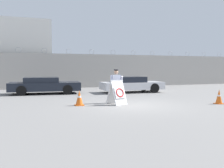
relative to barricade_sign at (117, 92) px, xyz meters
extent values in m
plane|color=gray|center=(0.59, -0.43, -0.59)|extent=(90.00, 90.00, 0.00)
cube|color=#ADA8A0|center=(0.59, 10.72, 0.91)|extent=(36.00, 0.30, 2.99)
torus|color=gray|center=(-4.59, 10.72, 2.62)|extent=(0.47, 0.03, 0.47)
torus|color=gray|center=(-2.52, 10.72, 2.62)|extent=(0.47, 0.03, 0.47)
torus|color=gray|center=(-0.44, 10.72, 2.62)|extent=(0.47, 0.03, 0.47)
torus|color=gray|center=(1.63, 10.72, 2.62)|extent=(0.47, 0.03, 0.47)
torus|color=gray|center=(3.70, 10.72, 2.62)|extent=(0.47, 0.03, 0.47)
torus|color=gray|center=(5.77, 10.72, 2.62)|extent=(0.47, 0.03, 0.47)
torus|color=gray|center=(7.84, 10.72, 2.62)|extent=(0.47, 0.03, 0.47)
torus|color=gray|center=(9.91, 10.72, 2.62)|extent=(0.47, 0.03, 0.47)
torus|color=gray|center=(11.98, 10.72, 2.62)|extent=(0.47, 0.03, 0.47)
torus|color=gray|center=(14.05, 10.72, 2.62)|extent=(0.47, 0.03, 0.47)
torus|color=gray|center=(16.12, 10.72, 2.62)|extent=(0.47, 0.03, 0.47)
cube|color=silver|center=(-5.75, 15.78, 2.48)|extent=(8.01, 7.63, 6.14)
cube|color=white|center=(0.04, -0.14, -0.02)|extent=(0.78, 0.61, 1.15)
cube|color=white|center=(-0.07, 0.25, -0.02)|extent=(0.78, 0.61, 1.15)
cube|color=white|center=(-0.02, 0.05, 0.57)|extent=(0.71, 0.26, 0.05)
cube|color=white|center=(0.05, -0.18, 0.00)|extent=(0.60, 0.35, 0.53)
torus|color=red|center=(0.06, -0.19, 0.00)|extent=(0.49, 0.32, 0.44)
cylinder|color=black|center=(0.07, 0.61, -0.19)|extent=(0.15, 0.15, 0.80)
cylinder|color=black|center=(0.25, 0.59, -0.19)|extent=(0.15, 0.15, 0.80)
cube|color=silver|center=(0.16, 0.60, 0.52)|extent=(0.44, 0.27, 0.62)
sphere|color=tan|center=(0.16, 0.60, 0.97)|extent=(0.22, 0.22, 0.22)
cylinder|color=silver|center=(-0.09, 0.63, 0.53)|extent=(0.09, 0.09, 0.58)
cylinder|color=silver|center=(0.41, 0.47, 0.51)|extent=(0.13, 0.34, 0.57)
cylinder|color=black|center=(0.16, 0.60, 1.08)|extent=(0.23, 0.23, 0.05)
cube|color=orange|center=(4.81, -1.50, -0.57)|extent=(0.37, 0.37, 0.03)
cone|color=orange|center=(4.81, -1.50, -0.22)|extent=(0.32, 0.32, 0.68)
cylinder|color=white|center=(4.81, -1.50, -0.18)|extent=(0.16, 0.16, 0.10)
cube|color=orange|center=(-1.81, 0.31, -0.57)|extent=(0.41, 0.41, 0.03)
cone|color=orange|center=(-1.81, 0.31, -0.21)|extent=(0.35, 0.35, 0.69)
cylinder|color=white|center=(-1.81, 0.31, -0.18)|extent=(0.17, 0.17, 0.10)
cylinder|color=black|center=(-1.32, 7.06, -0.27)|extent=(0.66, 0.26, 0.64)
cylinder|color=black|center=(-1.50, 5.28, -0.27)|extent=(0.66, 0.26, 0.64)
cylinder|color=black|center=(-4.21, 7.35, -0.27)|extent=(0.66, 0.26, 0.64)
cylinder|color=black|center=(-4.39, 5.56, -0.27)|extent=(0.66, 0.26, 0.64)
cube|color=black|center=(-2.86, 6.31, -0.08)|extent=(4.85, 2.37, 0.56)
cube|color=black|center=(-3.09, 6.34, 0.37)|extent=(2.41, 1.93, 0.35)
cylinder|color=black|center=(4.51, 6.05, -0.25)|extent=(0.68, 0.22, 0.67)
cylinder|color=black|center=(4.46, 4.29, -0.25)|extent=(0.68, 0.22, 0.67)
cylinder|color=black|center=(1.78, 6.12, -0.25)|extent=(0.68, 0.22, 0.67)
cylinder|color=black|center=(1.73, 4.36, -0.25)|extent=(0.68, 0.22, 0.67)
cube|color=silver|center=(3.12, 5.21, -0.10)|extent=(4.45, 2.00, 0.51)
cube|color=black|center=(2.90, 5.21, 0.36)|extent=(2.16, 1.75, 0.39)
camera|label=1|loc=(-4.33, -11.22, 1.20)|focal=40.00mm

